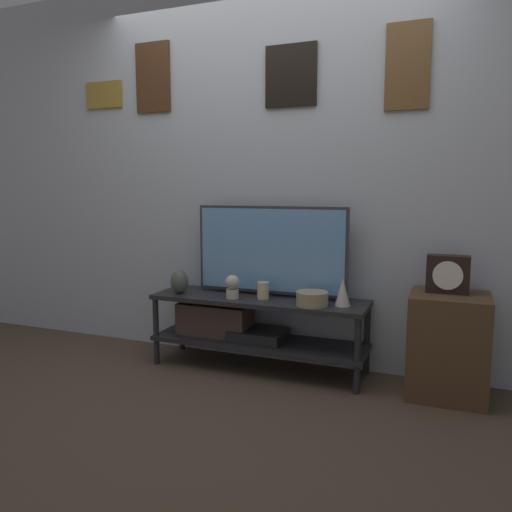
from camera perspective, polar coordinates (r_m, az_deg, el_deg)
The scene contains 11 objects.
ground_plane at distance 3.28m, azimuth -1.31°, elevation -14.11°, with size 12.00×12.00×0.00m, color #4C3D2D.
wall_back at distance 3.51m, azimuth 1.82°, elevation 9.97°, with size 6.40×0.08×2.70m.
media_console at distance 3.44m, azimuth -1.51°, elevation -7.58°, with size 1.46×0.41×0.50m.
television at distance 3.36m, azimuth 1.69°, elevation 0.69°, with size 1.05×0.05×0.61m.
vase_urn_stoneware at distance 3.51m, azimuth -8.74°, elevation -2.92°, with size 0.12×0.12×0.16m.
vase_slim_bronze at distance 3.15m, azimuth 9.89°, elevation -4.10°, with size 0.10×0.10×0.17m.
vase_wide_bowl at distance 3.14m, azimuth 6.42°, elevation -4.86°, with size 0.20×0.20×0.09m.
candle_jar at distance 3.30m, azimuth 0.81°, elevation -3.96°, with size 0.08×0.08×0.11m.
decorative_bust at distance 3.31m, azimuth -2.72°, elevation -3.45°, with size 0.10×0.10×0.16m.
side_table at distance 3.18m, azimuth 21.08°, elevation -9.51°, with size 0.44×0.41×0.61m.
mantel_clock at distance 3.13m, azimuth 21.08°, elevation -1.95°, with size 0.24×0.11×0.22m.
Camera 1 is at (1.19, -2.80, 1.22)m, focal length 35.00 mm.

